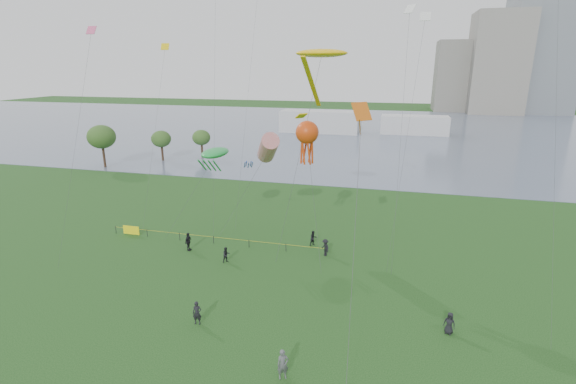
% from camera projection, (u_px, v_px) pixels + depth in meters
% --- Properties ---
extents(ground_plane, '(400.00, 400.00, 0.00)m').
position_uv_depth(ground_plane, '(252.00, 345.00, 28.47)').
color(ground_plane, '#143811').
extents(lake, '(400.00, 120.00, 0.08)m').
position_uv_depth(lake, '(363.00, 131.00, 121.25)').
color(lake, slate).
rests_on(lake, ground_plane).
extents(building_mid, '(20.00, 20.00, 38.00)m').
position_uv_depth(building_mid, '(497.00, 63.00, 162.53)').
color(building_mid, gray).
rests_on(building_mid, ground_plane).
extents(building_low, '(16.00, 18.00, 28.00)m').
position_uv_depth(building_low, '(455.00, 76.00, 172.81)').
color(building_low, slate).
rests_on(building_low, ground_plane).
extents(pavilion_left, '(22.00, 8.00, 6.00)m').
position_uv_depth(pavilion_left, '(320.00, 122.00, 118.54)').
color(pavilion_left, silver).
rests_on(pavilion_left, ground_plane).
extents(pavilion_right, '(18.00, 7.00, 5.00)m').
position_uv_depth(pavilion_right, '(414.00, 125.00, 115.41)').
color(pavilion_right, silver).
rests_on(pavilion_right, ground_plane).
extents(trees, '(18.23, 16.84, 7.90)m').
position_uv_depth(trees, '(139.00, 138.00, 79.67)').
color(trees, '#332217').
rests_on(trees, ground_plane).
extents(fence, '(24.07, 0.07, 1.05)m').
position_uv_depth(fence, '(162.00, 233.00, 45.98)').
color(fence, black).
rests_on(fence, ground_plane).
extents(kite_flyer, '(0.84, 0.73, 1.95)m').
position_uv_depth(kite_flyer, '(283.00, 364.00, 25.22)').
color(kite_flyer, '#505357').
rests_on(kite_flyer, ground_plane).
extents(spectator_a, '(0.95, 0.96, 1.56)m').
position_uv_depth(spectator_a, '(226.00, 255.00, 40.26)').
color(spectator_a, black).
rests_on(spectator_a, ground_plane).
extents(spectator_b, '(1.22, 1.29, 1.76)m').
position_uv_depth(spectator_b, '(325.00, 247.00, 41.64)').
color(spectator_b, black).
rests_on(spectator_b, ground_plane).
extents(spectator_c, '(0.50, 1.15, 1.94)m').
position_uv_depth(spectator_c, '(188.00, 242.00, 42.79)').
color(spectator_c, black).
rests_on(spectator_c, ground_plane).
extents(spectator_d, '(0.94, 0.76, 1.65)m').
position_uv_depth(spectator_d, '(449.00, 323.00, 29.50)').
color(spectator_d, black).
rests_on(spectator_d, ground_plane).
extents(spectator_f, '(0.73, 0.55, 1.81)m').
position_uv_depth(spectator_f, '(197.00, 313.00, 30.57)').
color(spectator_f, black).
rests_on(spectator_f, ground_plane).
extents(spectator_g, '(1.00, 0.99, 1.64)m').
position_uv_depth(spectator_g, '(313.00, 238.00, 44.00)').
color(spectator_g, black).
rests_on(spectator_g, ground_plane).
extents(kite_stingray, '(5.95, 9.91, 19.69)m').
position_uv_depth(kite_stingray, '(321.00, 54.00, 36.08)').
color(kite_stingray, '#3F3F42').
extents(kite_windsock, '(7.37, 5.15, 11.95)m').
position_uv_depth(kite_windsock, '(268.00, 148.00, 43.65)').
color(kite_windsock, '#3F3F42').
extents(kite_creature, '(6.82, 4.71, 9.98)m').
position_uv_depth(kite_creature, '(215.00, 153.00, 43.64)').
color(kite_creature, '#3F3F42').
extents(kite_octopus, '(3.15, 3.91, 13.55)m').
position_uv_depth(kite_octopus, '(307.00, 133.00, 37.80)').
color(kite_octopus, '#3F3F42').
extents(kite_delta, '(1.70, 14.41, 15.78)m').
position_uv_depth(kite_delta, '(361.00, 124.00, 29.60)').
color(kite_delta, '#3F3F42').
extents(small_kites, '(39.47, 15.34, 10.20)m').
position_uv_depth(small_kites, '(284.00, 5.00, 39.98)').
color(small_kites, yellow).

